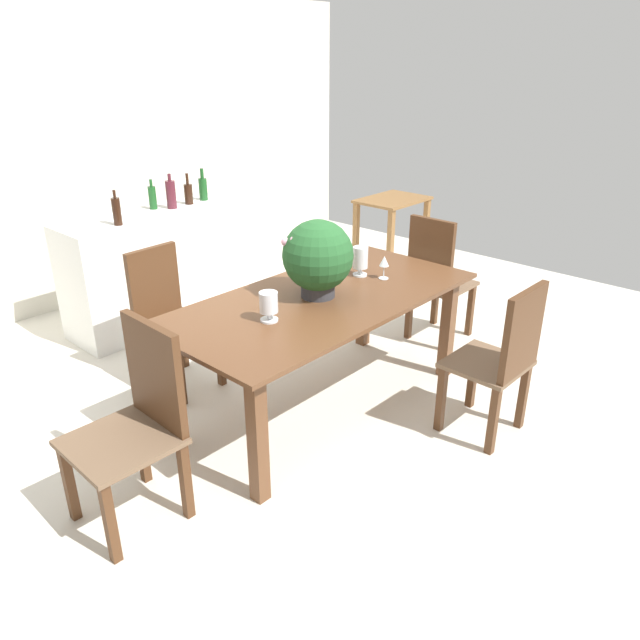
{
  "coord_description": "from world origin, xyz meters",
  "views": [
    {
      "loc": [
        -2.46,
        -2.46,
        2.08
      ],
      "look_at": [
        0.04,
        -0.19,
        0.57
      ],
      "focal_mm": 33.6,
      "sensor_mm": 36.0,
      "label": 1
    }
  ],
  "objects_px": {
    "chair_near_right": "(503,356)",
    "wine_bottle_dark": "(171,194)",
    "dining_table": "(322,314)",
    "wine_bottle_clear": "(188,193)",
    "chair_far_left": "(167,312)",
    "crystal_vase_center_near": "(342,250)",
    "crystal_vase_left": "(269,304)",
    "flower_centerpiece": "(318,257)",
    "wine_bottle_amber": "(152,197)",
    "wine_glass": "(384,262)",
    "kitchen_counter": "(158,268)",
    "side_table": "(392,218)",
    "chair_head_end": "(139,415)",
    "chair_foot_end": "(436,276)",
    "wine_bottle_green": "(203,188)",
    "wine_bottle_tall": "(117,211)",
    "crystal_vase_right": "(360,259)"
  },
  "relations": [
    {
      "from": "wine_bottle_amber",
      "to": "kitchen_counter",
      "type": "bearing_deg",
      "value": -131.45
    },
    {
      "from": "chair_foot_end",
      "to": "flower_centerpiece",
      "type": "bearing_deg",
      "value": 89.06
    },
    {
      "from": "crystal_vase_left",
      "to": "kitchen_counter",
      "type": "relative_size",
      "value": 0.11
    },
    {
      "from": "side_table",
      "to": "chair_head_end",
      "type": "bearing_deg",
      "value": -161.95
    },
    {
      "from": "wine_bottle_tall",
      "to": "chair_head_end",
      "type": "bearing_deg",
      "value": -119.39
    },
    {
      "from": "chair_head_end",
      "to": "wine_bottle_amber",
      "type": "height_order",
      "value": "wine_bottle_amber"
    },
    {
      "from": "chair_far_left",
      "to": "flower_centerpiece",
      "type": "xyz_separation_m",
      "value": [
        0.44,
        -0.96,
        0.49
      ]
    },
    {
      "from": "chair_foot_end",
      "to": "wine_bottle_amber",
      "type": "distance_m",
      "value": 2.35
    },
    {
      "from": "chair_far_left",
      "to": "wine_bottle_clear",
      "type": "distance_m",
      "value": 1.44
    },
    {
      "from": "crystal_vase_center_near",
      "to": "wine_bottle_amber",
      "type": "distance_m",
      "value": 1.78
    },
    {
      "from": "wine_bottle_dark",
      "to": "wine_bottle_tall",
      "type": "bearing_deg",
      "value": -165.94
    },
    {
      "from": "flower_centerpiece",
      "to": "side_table",
      "type": "distance_m",
      "value": 2.63
    },
    {
      "from": "dining_table",
      "to": "wine_bottle_clear",
      "type": "bearing_deg",
      "value": 76.01
    },
    {
      "from": "dining_table",
      "to": "wine_glass",
      "type": "bearing_deg",
      "value": -9.36
    },
    {
      "from": "wine_bottle_amber",
      "to": "wine_bottle_tall",
      "type": "bearing_deg",
      "value": -152.73
    },
    {
      "from": "side_table",
      "to": "wine_bottle_clear",
      "type": "bearing_deg",
      "value": 156.98
    },
    {
      "from": "wine_bottle_dark",
      "to": "wine_bottle_amber",
      "type": "height_order",
      "value": "wine_bottle_dark"
    },
    {
      "from": "crystal_vase_right",
      "to": "chair_far_left",
      "type": "bearing_deg",
      "value": 134.2
    },
    {
      "from": "wine_bottle_dark",
      "to": "wine_bottle_amber",
      "type": "xyz_separation_m",
      "value": [
        -0.12,
        0.09,
        -0.02
      ]
    },
    {
      "from": "chair_near_right",
      "to": "kitchen_counter",
      "type": "xyz_separation_m",
      "value": [
        -0.35,
        2.89,
        -0.06
      ]
    },
    {
      "from": "crystal_vase_left",
      "to": "crystal_vase_center_near",
      "type": "xyz_separation_m",
      "value": [
        0.97,
        0.31,
        0.01
      ]
    },
    {
      "from": "chair_far_left",
      "to": "crystal_vase_center_near",
      "type": "height_order",
      "value": "crystal_vase_center_near"
    },
    {
      "from": "wine_bottle_clear",
      "to": "wine_bottle_amber",
      "type": "distance_m",
      "value": 0.31
    },
    {
      "from": "chair_far_left",
      "to": "wine_glass",
      "type": "distance_m",
      "value": 1.47
    },
    {
      "from": "flower_centerpiece",
      "to": "wine_glass",
      "type": "bearing_deg",
      "value": -11.75
    },
    {
      "from": "chair_near_right",
      "to": "flower_centerpiece",
      "type": "relative_size",
      "value": 2.04
    },
    {
      "from": "crystal_vase_left",
      "to": "chair_head_end",
      "type": "bearing_deg",
      "value": 178.52
    },
    {
      "from": "chair_foot_end",
      "to": "wine_bottle_clear",
      "type": "xyz_separation_m",
      "value": [
        -0.8,
        1.95,
        0.47
      ]
    },
    {
      "from": "crystal_vase_right",
      "to": "wine_bottle_clear",
      "type": "relative_size",
      "value": 0.76
    },
    {
      "from": "chair_head_end",
      "to": "crystal_vase_right",
      "type": "relative_size",
      "value": 5.04
    },
    {
      "from": "crystal_vase_right",
      "to": "wine_bottle_dark",
      "type": "bearing_deg",
      "value": 94.24
    },
    {
      "from": "wine_bottle_amber",
      "to": "side_table",
      "type": "xyz_separation_m",
      "value": [
        2.14,
        -0.85,
        -0.43
      ]
    },
    {
      "from": "dining_table",
      "to": "wine_bottle_clear",
      "type": "relative_size",
      "value": 7.77
    },
    {
      "from": "crystal_vase_left",
      "to": "wine_bottle_clear",
      "type": "relative_size",
      "value": 0.65
    },
    {
      "from": "crystal_vase_center_near",
      "to": "wine_bottle_clear",
      "type": "height_order",
      "value": "wine_bottle_clear"
    },
    {
      "from": "chair_foot_end",
      "to": "wine_bottle_clear",
      "type": "relative_size",
      "value": 3.92
    },
    {
      "from": "chair_head_end",
      "to": "wine_bottle_amber",
      "type": "distance_m",
      "value": 2.54
    },
    {
      "from": "crystal_vase_center_near",
      "to": "wine_bottle_amber",
      "type": "height_order",
      "value": "wine_bottle_amber"
    },
    {
      "from": "chair_near_right",
      "to": "wine_bottle_dark",
      "type": "xyz_separation_m",
      "value": [
        -0.14,
        2.9,
        0.51
      ]
    },
    {
      "from": "crystal_vase_left",
      "to": "flower_centerpiece",
      "type": "bearing_deg",
      "value": 6.19
    },
    {
      "from": "chair_far_left",
      "to": "kitchen_counter",
      "type": "relative_size",
      "value": 0.62
    },
    {
      "from": "chair_foot_end",
      "to": "wine_bottle_amber",
      "type": "xyz_separation_m",
      "value": [
        -1.1,
        2.02,
        0.48
      ]
    },
    {
      "from": "wine_bottle_amber",
      "to": "wine_bottle_green",
      "type": "bearing_deg",
      "value": -4.98
    },
    {
      "from": "chair_head_end",
      "to": "chair_near_right",
      "type": "distance_m",
      "value": 1.98
    },
    {
      "from": "wine_bottle_dark",
      "to": "side_table",
      "type": "xyz_separation_m",
      "value": [
        2.02,
        -0.76,
        -0.45
      ]
    },
    {
      "from": "flower_centerpiece",
      "to": "kitchen_counter",
      "type": "relative_size",
      "value": 0.31
    },
    {
      "from": "crystal_vase_right",
      "to": "wine_bottle_clear",
      "type": "height_order",
      "value": "wine_bottle_clear"
    },
    {
      "from": "crystal_vase_right",
      "to": "flower_centerpiece",
      "type": "bearing_deg",
      "value": -174.61
    },
    {
      "from": "crystal_vase_right",
      "to": "kitchen_counter",
      "type": "height_order",
      "value": "crystal_vase_right"
    },
    {
      "from": "wine_bottle_tall",
      "to": "dining_table",
      "type": "bearing_deg",
      "value": -81.34
    }
  ]
}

